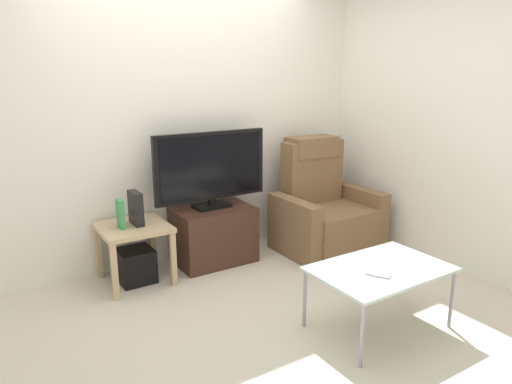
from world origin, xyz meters
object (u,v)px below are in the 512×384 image
recliner_armchair (324,210)px  book_upright (120,214)px  side_table (134,234)px  game_console (136,208)px  television (211,168)px  subwoofer_box (136,265)px  tv_stand (214,235)px  coffee_table (380,271)px  cell_phone (378,274)px

recliner_armchair → book_upright: (-1.95, 0.19, 0.24)m
side_table → game_console: size_ratio=1.97×
television → subwoofer_box: 1.05m
television → subwoofer_box: (-0.75, -0.05, -0.74)m
tv_stand → coffee_table: (0.42, -1.62, 0.15)m
side_table → subwoofer_box: bearing=90.0°
coffee_table → cell_phone: bearing=-142.7°
side_table → book_upright: size_ratio=2.30×
coffee_table → cell_phone: 0.13m
subwoofer_box → book_upright: bearing=-168.7°
recliner_armchair → book_upright: size_ratio=4.61×
recliner_armchair → subwoofer_box: recliner_armchair is taller
tv_stand → game_console: 0.80m
side_table → tv_stand: bearing=2.4°
game_console → coffee_table: 1.97m
book_upright → cell_phone: 2.02m
recliner_armchair → side_table: (-1.85, 0.21, 0.04)m
recliner_armchair → coffee_table: recliner_armchair is taller
game_console → cell_phone: 1.97m
recliner_armchair → cell_phone: 1.65m
tv_stand → recliner_armchair: 1.13m
television → game_console: 0.75m
tv_stand → game_console: bearing=-178.2°
recliner_armchair → book_upright: bearing=-174.2°
television → side_table: (-0.75, -0.05, -0.46)m
game_console → coffee_table: size_ratio=0.30×
tv_stand → book_upright: book_upright is taller
tv_stand → game_console: game_console is taller
recliner_armchair → side_table: recliner_armchair is taller
tv_stand → subwoofer_box: size_ratio=2.48×
coffee_table → cell_phone: (-0.10, -0.08, 0.03)m
television → tv_stand: bearing=-90.0°
side_table → cell_phone: (1.07, -1.66, 0.03)m
television → book_upright: size_ratio=4.53×
cell_phone → book_upright: bearing=97.1°
book_upright → television: bearing=4.8°
side_table → coffee_table: (1.17, -1.59, -0.00)m
coffee_table → cell_phone: size_ratio=6.00×
tv_stand → coffee_table: size_ratio=0.78×
tv_stand → cell_phone: bearing=-79.3°
subwoofer_box → tv_stand: bearing=2.4°
recliner_armchair → game_console: bearing=-175.5°
side_table → coffee_table: bearing=-53.7°
subwoofer_box → coffee_table: 1.99m
recliner_armchair → side_table: 1.86m
recliner_armchair → game_console: (-1.81, 0.22, 0.26)m
recliner_armchair → subwoofer_box: bearing=-175.1°
tv_stand → subwoofer_box: tv_stand is taller
recliner_armchair → coffee_table: bearing=-105.0°
side_table → game_console: game_console is taller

